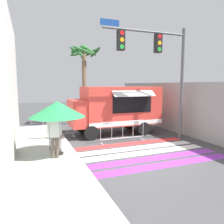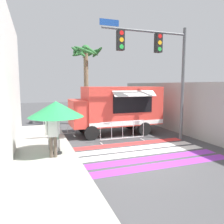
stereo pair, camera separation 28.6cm
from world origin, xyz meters
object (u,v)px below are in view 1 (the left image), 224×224
(patio_umbrella, at_px, (57,109))
(folding_chair, at_px, (55,136))
(vendor_person, at_px, (54,133))
(palm_tree, at_px, (84,66))
(food_truck, at_px, (114,107))
(traffic_signal_pole, at_px, (158,58))
(barricade_front, at_px, (123,131))
(barricade_side, at_px, (59,128))

(patio_umbrella, bearing_deg, folding_chair, 98.78)
(vendor_person, bearing_deg, palm_tree, 69.51)
(food_truck, relative_size, palm_tree, 0.92)
(food_truck, bearing_deg, traffic_signal_pole, -59.77)
(vendor_person, xyz_separation_m, barricade_front, (3.58, 1.77, -0.60))
(barricade_side, bearing_deg, vendor_person, -100.19)
(patio_umbrella, xyz_separation_m, barricade_front, (3.39, 1.38, -1.42))
(food_truck, xyz_separation_m, barricade_front, (-0.27, -1.82, -1.07))
(traffic_signal_pole, distance_m, barricade_side, 6.39)
(palm_tree, bearing_deg, traffic_signal_pole, -69.54)
(barricade_front, bearing_deg, folding_chair, -166.17)
(folding_chair, relative_size, vendor_person, 0.58)
(traffic_signal_pole, relative_size, barricade_front, 2.40)
(folding_chair, distance_m, palm_tree, 7.71)
(folding_chair, xyz_separation_m, palm_tree, (2.90, 6.28, 3.42))
(food_truck, relative_size, barricade_front, 2.17)
(food_truck, xyz_separation_m, palm_tree, (-0.85, 3.61, 2.59))
(barricade_front, bearing_deg, vendor_person, -153.68)
(folding_chair, bearing_deg, patio_umbrella, -71.16)
(barricade_side, height_order, palm_tree, palm_tree)
(traffic_signal_pole, distance_m, barricade_front, 4.04)
(food_truck, height_order, vendor_person, food_truck)
(patio_umbrella, distance_m, barricade_side, 3.77)
(patio_umbrella, relative_size, barricade_front, 0.89)
(barricade_side, bearing_deg, patio_umbrella, -98.36)
(barricade_side, distance_m, palm_tree, 5.48)
(traffic_signal_pole, bearing_deg, barricade_side, 150.03)
(barricade_front, height_order, palm_tree, palm_tree)
(patio_umbrella, xyz_separation_m, barricade_side, (0.51, 3.45, -1.44))
(food_truck, height_order, traffic_signal_pole, traffic_signal_pole)
(traffic_signal_pole, distance_m, patio_umbrella, 5.58)
(folding_chair, bearing_deg, palm_tree, 75.28)
(food_truck, bearing_deg, folding_chair, -144.52)
(traffic_signal_pole, bearing_deg, patio_umbrella, -170.55)
(food_truck, xyz_separation_m, folding_chair, (-3.75, -2.67, -0.83))
(food_truck, bearing_deg, vendor_person, -137.05)
(vendor_person, height_order, palm_tree, palm_tree)
(traffic_signal_pole, bearing_deg, folding_chair, -176.48)
(barricade_side, bearing_deg, food_truck, -4.66)
(barricade_front, relative_size, palm_tree, 0.42)
(patio_umbrella, relative_size, barricade_side, 1.25)
(barricade_side, relative_size, palm_tree, 0.30)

